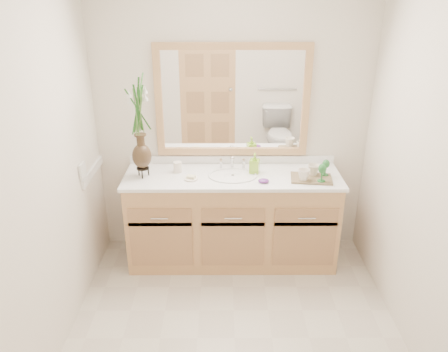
{
  "coord_description": "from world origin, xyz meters",
  "views": [
    {
      "loc": [
        -0.08,
        -2.39,
        2.31
      ],
      "look_at": [
        -0.07,
        0.65,
        0.98
      ],
      "focal_mm": 35.0,
      "sensor_mm": 36.0,
      "label": 1
    }
  ],
  "objects_px": {
    "flower_vase": "(139,116)",
    "tumbler": "(178,167)",
    "soap_bottle": "(254,164)",
    "tray": "(311,178)"
  },
  "relations": [
    {
      "from": "flower_vase",
      "to": "tumbler",
      "type": "height_order",
      "value": "flower_vase"
    },
    {
      "from": "soap_bottle",
      "to": "tray",
      "type": "bearing_deg",
      "value": -3.97
    },
    {
      "from": "tumbler",
      "to": "tray",
      "type": "distance_m",
      "value": 1.14
    },
    {
      "from": "tumbler",
      "to": "soap_bottle",
      "type": "xyz_separation_m",
      "value": [
        0.66,
        -0.02,
        0.03
      ]
    },
    {
      "from": "flower_vase",
      "to": "soap_bottle",
      "type": "height_order",
      "value": "flower_vase"
    },
    {
      "from": "tumbler",
      "to": "tray",
      "type": "xyz_separation_m",
      "value": [
        1.13,
        -0.16,
        -0.04
      ]
    },
    {
      "from": "soap_bottle",
      "to": "tray",
      "type": "height_order",
      "value": "soap_bottle"
    },
    {
      "from": "soap_bottle",
      "to": "tumbler",
      "type": "bearing_deg",
      "value": -168.14
    },
    {
      "from": "flower_vase",
      "to": "tumbler",
      "type": "relative_size",
      "value": 8.43
    },
    {
      "from": "soap_bottle",
      "to": "tray",
      "type": "distance_m",
      "value": 0.49
    }
  ]
}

